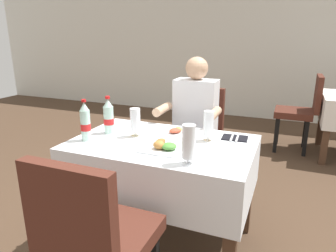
{
  "coord_description": "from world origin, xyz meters",
  "views": [
    {
      "loc": [
        0.74,
        -1.61,
        1.44
      ],
      "look_at": [
        -0.01,
        0.25,
        0.83
      ],
      "focal_mm": 32.77,
      "sensor_mm": 36.0,
      "label": 1
    }
  ],
  "objects_px": {
    "beer_glass_right": "(135,121)",
    "cola_bottle_primary": "(85,123)",
    "main_dining_table": "(162,166)",
    "plate_near_camera": "(163,146)",
    "seated_diner_far": "(193,122)",
    "napkin_cutlery_set": "(235,138)",
    "chair_far_diner_seat": "(196,136)",
    "plate_far_diner": "(177,132)",
    "beer_glass_middle": "(208,126)",
    "beer_glass_left": "(189,143)",
    "chair_near_camera_side": "(96,236)",
    "background_chair_left": "(302,108)",
    "cola_bottle_secondary": "(109,117)"
  },
  "relations": [
    {
      "from": "plate_far_diner",
      "to": "cola_bottle_primary",
      "type": "bearing_deg",
      "value": -144.16
    },
    {
      "from": "cola_bottle_secondary",
      "to": "background_chair_left",
      "type": "relative_size",
      "value": 0.28
    },
    {
      "from": "seated_diner_far",
      "to": "napkin_cutlery_set",
      "type": "distance_m",
      "value": 0.61
    },
    {
      "from": "beer_glass_left",
      "to": "cola_bottle_secondary",
      "type": "xyz_separation_m",
      "value": [
        -0.7,
        0.31,
        -0.0
      ]
    },
    {
      "from": "seated_diner_far",
      "to": "plate_near_camera",
      "type": "bearing_deg",
      "value": -85.94
    },
    {
      "from": "main_dining_table",
      "to": "background_chair_left",
      "type": "height_order",
      "value": "background_chair_left"
    },
    {
      "from": "main_dining_table",
      "to": "seated_diner_far",
      "type": "xyz_separation_m",
      "value": [
        0.01,
        0.67,
        0.13
      ]
    },
    {
      "from": "plate_near_camera",
      "to": "cola_bottle_secondary",
      "type": "distance_m",
      "value": 0.52
    },
    {
      "from": "seated_diner_far",
      "to": "cola_bottle_primary",
      "type": "xyz_separation_m",
      "value": [
        -0.49,
        -0.84,
        0.17
      ]
    },
    {
      "from": "beer_glass_left",
      "to": "beer_glass_middle",
      "type": "xyz_separation_m",
      "value": [
        0.0,
        0.41,
        -0.02
      ]
    },
    {
      "from": "seated_diner_far",
      "to": "beer_glass_left",
      "type": "height_order",
      "value": "seated_diner_far"
    },
    {
      "from": "beer_glass_middle",
      "to": "cola_bottle_secondary",
      "type": "height_order",
      "value": "cola_bottle_secondary"
    },
    {
      "from": "chair_far_diner_seat",
      "to": "beer_glass_middle",
      "type": "bearing_deg",
      "value": -67.0
    },
    {
      "from": "chair_near_camera_side",
      "to": "napkin_cutlery_set",
      "type": "relative_size",
      "value": 5.03
    },
    {
      "from": "main_dining_table",
      "to": "beer_glass_left",
      "type": "relative_size",
      "value": 5.32
    },
    {
      "from": "main_dining_table",
      "to": "plate_near_camera",
      "type": "distance_m",
      "value": 0.25
    },
    {
      "from": "plate_far_diner",
      "to": "beer_glass_middle",
      "type": "distance_m",
      "value": 0.27
    },
    {
      "from": "chair_near_camera_side",
      "to": "beer_glass_right",
      "type": "height_order",
      "value": "chair_near_camera_side"
    },
    {
      "from": "cola_bottle_primary",
      "to": "beer_glass_left",
      "type": "bearing_deg",
      "value": -8.67
    },
    {
      "from": "plate_near_camera",
      "to": "beer_glass_left",
      "type": "relative_size",
      "value": 1.1
    },
    {
      "from": "seated_diner_far",
      "to": "background_chair_left",
      "type": "bearing_deg",
      "value": 60.85
    },
    {
      "from": "chair_near_camera_side",
      "to": "cola_bottle_secondary",
      "type": "bearing_deg",
      "value": 117.85
    },
    {
      "from": "seated_diner_far",
      "to": "plate_far_diner",
      "type": "distance_m",
      "value": 0.47
    },
    {
      "from": "main_dining_table",
      "to": "cola_bottle_primary",
      "type": "height_order",
      "value": "cola_bottle_primary"
    },
    {
      "from": "chair_near_camera_side",
      "to": "cola_bottle_primary",
      "type": "relative_size",
      "value": 3.46
    },
    {
      "from": "background_chair_left",
      "to": "chair_far_diner_seat",
      "type": "bearing_deg",
      "value": -121.05
    },
    {
      "from": "chair_far_diner_seat",
      "to": "chair_near_camera_side",
      "type": "bearing_deg",
      "value": -90.0
    },
    {
      "from": "seated_diner_far",
      "to": "napkin_cutlery_set",
      "type": "xyz_separation_m",
      "value": [
        0.43,
        -0.42,
        0.05
      ]
    },
    {
      "from": "beer_glass_left",
      "to": "napkin_cutlery_set",
      "type": "xyz_separation_m",
      "value": [
        0.16,
        0.53,
        -0.12
      ]
    },
    {
      "from": "beer_glass_right",
      "to": "napkin_cutlery_set",
      "type": "distance_m",
      "value": 0.69
    },
    {
      "from": "beer_glass_right",
      "to": "cola_bottle_primary",
      "type": "height_order",
      "value": "cola_bottle_primary"
    },
    {
      "from": "napkin_cutlery_set",
      "to": "background_chair_left",
      "type": "distance_m",
      "value": 2.1
    },
    {
      "from": "main_dining_table",
      "to": "beer_glass_left",
      "type": "bearing_deg",
      "value": -45.78
    },
    {
      "from": "plate_far_diner",
      "to": "background_chair_left",
      "type": "relative_size",
      "value": 0.24
    },
    {
      "from": "seated_diner_far",
      "to": "plate_near_camera",
      "type": "relative_size",
      "value": 5.09
    },
    {
      "from": "chair_far_diner_seat",
      "to": "plate_near_camera",
      "type": "relative_size",
      "value": 3.92
    },
    {
      "from": "chair_far_diner_seat",
      "to": "cola_bottle_secondary",
      "type": "bearing_deg",
      "value": -119.39
    },
    {
      "from": "chair_near_camera_side",
      "to": "beer_glass_middle",
      "type": "distance_m",
      "value": 0.99
    },
    {
      "from": "plate_far_diner",
      "to": "chair_far_diner_seat",
      "type": "bearing_deg",
      "value": 92.91
    },
    {
      "from": "chair_far_diner_seat",
      "to": "plate_far_diner",
      "type": "bearing_deg",
      "value": -87.09
    },
    {
      "from": "cola_bottle_secondary",
      "to": "napkin_cutlery_set",
      "type": "bearing_deg",
      "value": 14.34
    },
    {
      "from": "beer_glass_middle",
      "to": "background_chair_left",
      "type": "height_order",
      "value": "background_chair_left"
    },
    {
      "from": "main_dining_table",
      "to": "plate_near_camera",
      "type": "relative_size",
      "value": 4.82
    },
    {
      "from": "main_dining_table",
      "to": "chair_far_diner_seat",
      "type": "relative_size",
      "value": 1.23
    },
    {
      "from": "seated_diner_far",
      "to": "napkin_cutlery_set",
      "type": "relative_size",
      "value": 6.53
    },
    {
      "from": "chair_near_camera_side",
      "to": "napkin_cutlery_set",
      "type": "height_order",
      "value": "chair_near_camera_side"
    },
    {
      "from": "beer_glass_middle",
      "to": "beer_glass_right",
      "type": "height_order",
      "value": "beer_glass_middle"
    },
    {
      "from": "plate_near_camera",
      "to": "beer_glass_left",
      "type": "distance_m",
      "value": 0.28
    },
    {
      "from": "beer_glass_middle",
      "to": "main_dining_table",
      "type": "bearing_deg",
      "value": -155.46
    },
    {
      "from": "plate_far_diner",
      "to": "cola_bottle_primary",
      "type": "xyz_separation_m",
      "value": [
        -0.51,
        -0.37,
        0.11
      ]
    }
  ]
}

